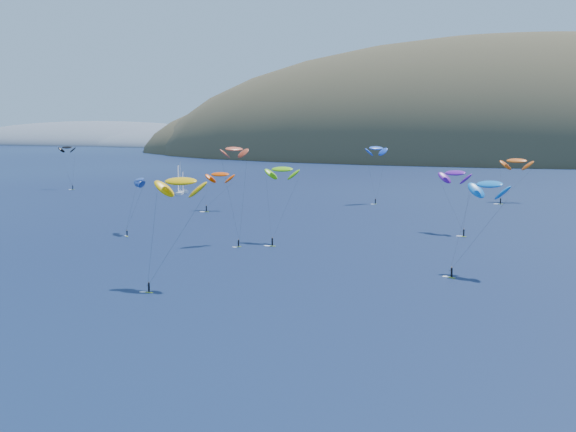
% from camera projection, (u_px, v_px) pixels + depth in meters
% --- Properties ---
extents(island, '(730.00, 300.00, 210.00)m').
position_uv_depth(island, '(542.00, 171.00, 606.93)').
color(island, '#3D3526').
rests_on(island, ground).
extents(headland, '(460.00, 250.00, 60.00)m').
position_uv_depth(headland, '(119.00, 146.00, 944.19)').
color(headland, slate).
rests_on(headland, ground).
extents(sailboat, '(10.52, 9.45, 12.56)m').
position_uv_depth(sailboat, '(180.00, 192.00, 308.82)').
color(sailboat, white).
rests_on(sailboat, ground).
extents(kitesurfer_1, '(9.63, 10.57, 13.85)m').
position_uv_depth(kitesurfer_1, '(220.00, 174.00, 254.45)').
color(kitesurfer_1, '#9BC515').
rests_on(kitesurfer_1, ground).
extents(kitesurfer_2, '(9.32, 10.73, 20.68)m').
position_uv_depth(kitesurfer_2, '(181.00, 181.00, 138.43)').
color(kitesurfer_2, '#9BC515').
rests_on(kitesurfer_2, ground).
extents(kitesurfer_3, '(8.25, 11.93, 19.24)m').
position_uv_depth(kitesurfer_3, '(282.00, 169.00, 189.60)').
color(kitesurfer_3, '#9BC515').
rests_on(kitesurfer_3, ground).
extents(kitesurfer_4, '(8.58, 9.73, 21.27)m').
position_uv_depth(kitesurfer_4, '(376.00, 148.00, 274.79)').
color(kitesurfer_4, '#9BC515').
rests_on(kitesurfer_4, ground).
extents(kitesurfer_5, '(11.13, 12.50, 19.20)m').
position_uv_depth(kitesurfer_5, '(489.00, 184.00, 149.40)').
color(kitesurfer_5, '#9BC515').
rests_on(kitesurfer_5, ground).
extents(kitesurfer_6, '(10.04, 12.74, 17.67)m').
position_uv_depth(kitesurfer_6, '(455.00, 173.00, 204.28)').
color(kitesurfer_6, '#9BC515').
rests_on(kitesurfer_6, ground).
extents(kitesurfer_9, '(7.81, 11.14, 23.81)m').
position_uv_depth(kitesurfer_9, '(234.00, 149.00, 186.30)').
color(kitesurfer_9, '#9BC515').
rests_on(kitesurfer_9, ground).
extents(kitesurfer_10, '(6.72, 11.74, 15.35)m').
position_uv_depth(kitesurfer_10, '(140.00, 180.00, 203.08)').
color(kitesurfer_10, '#9BC515').
rests_on(kitesurfer_10, ground).
extents(kitesurfer_11, '(10.83, 14.42, 17.32)m').
position_uv_depth(kitesurfer_11, '(517.00, 161.00, 279.89)').
color(kitesurfer_11, '#9BC515').
rests_on(kitesurfer_11, ground).
extents(kitesurfer_12, '(9.53, 6.83, 19.08)m').
position_uv_depth(kitesurfer_12, '(67.00, 148.00, 331.59)').
color(kitesurfer_12, '#9BC515').
rests_on(kitesurfer_12, ground).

